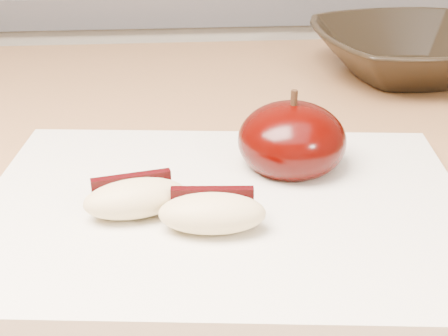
{
  "coord_description": "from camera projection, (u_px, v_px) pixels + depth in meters",
  "views": [
    {
      "loc": [
        0.02,
        0.05,
        1.11
      ],
      "look_at": [
        0.05,
        0.4,
        0.94
      ],
      "focal_mm": 50.0,
      "sensor_mm": 36.0,
      "label": 1
    }
  ],
  "objects": [
    {
      "name": "back_cabinet",
      "position": [
        171.0,
        194.0,
        1.31
      ],
      "size": [
        2.4,
        0.62,
        0.94
      ],
      "color": "silver",
      "rests_on": "ground"
    },
    {
      "name": "cutting_board",
      "position": [
        224.0,
        211.0,
        0.4
      ],
      "size": [
        0.33,
        0.26,
        0.01
      ],
      "primitive_type": "cube",
      "rotation": [
        0.0,
        0.0,
        -0.1
      ],
      "color": "silver",
      "rests_on": "island_counter"
    },
    {
      "name": "apple_half",
      "position": [
        292.0,
        140.0,
        0.44
      ],
      "size": [
        0.08,
        0.08,
        0.06
      ],
      "rotation": [
        0.0,
        0.0,
        -0.0
      ],
      "color": "black",
      "rests_on": "cutting_board"
    },
    {
      "name": "apple_wedge_a",
      "position": [
        135.0,
        197.0,
        0.38
      ],
      "size": [
        0.07,
        0.04,
        0.02
      ],
      "rotation": [
        0.0,
        0.0,
        0.22
      ],
      "color": "#CEB882",
      "rests_on": "cutting_board"
    },
    {
      "name": "apple_wedge_b",
      "position": [
        212.0,
        212.0,
        0.37
      ],
      "size": [
        0.07,
        0.04,
        0.02
      ],
      "rotation": [
        0.0,
        0.0,
        -0.07
      ],
      "color": "#CEB882",
      "rests_on": "cutting_board"
    },
    {
      "name": "bowl",
      "position": [
        411.0,
        52.0,
        0.66
      ],
      "size": [
        0.23,
        0.23,
        0.05
      ],
      "primitive_type": "imported",
      "rotation": [
        0.0,
        0.0,
        0.12
      ],
      "color": "black",
      "rests_on": "island_counter"
    }
  ]
}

